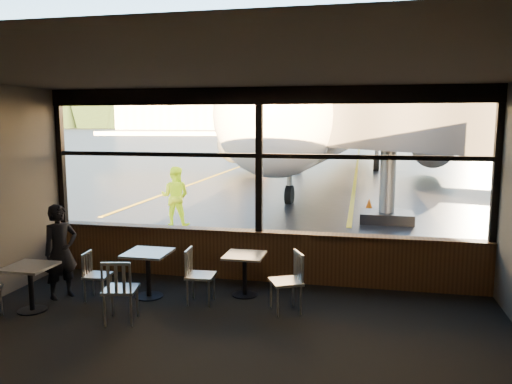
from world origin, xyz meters
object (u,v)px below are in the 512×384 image
(chair_mid_s, at_px, (121,290))
(ground_crew, at_px, (175,196))
(jet_bridge, at_px, (431,140))
(cafe_table_left, at_px, (31,289))
(airliner, at_px, (337,74))
(cone_wing, at_px, (265,166))
(chair_near_e, at_px, (286,282))
(passenger, at_px, (61,252))
(cafe_table_mid, at_px, (148,275))
(chair_mid_w, at_px, (98,276))
(chair_near_w, at_px, (201,276))
(cafe_table_near, at_px, (245,275))
(cone_nose, at_px, (369,206))

(chair_mid_s, distance_m, ground_crew, 6.83)
(jet_bridge, height_order, cafe_table_left, jet_bridge)
(airliner, distance_m, cafe_table_left, 24.29)
(cafe_table_left, bearing_deg, cone_wing, 91.88)
(airliner, distance_m, chair_near_e, 23.28)
(chair_near_e, height_order, passenger, passenger)
(chair_near_e, bearing_deg, cafe_table_mid, 59.39)
(jet_bridge, relative_size, ground_crew, 6.60)
(passenger, bearing_deg, jet_bridge, -11.56)
(cafe_table_left, height_order, chair_mid_w, chair_mid_w)
(airliner, height_order, jet_bridge, airliner)
(passenger, bearing_deg, chair_near_w, -53.37)
(airliner, relative_size, chair_mid_s, 38.47)
(ground_crew, bearing_deg, airliner, -105.80)
(cone_wing, bearing_deg, ground_crew, -87.95)
(cafe_table_near, distance_m, cone_nose, 8.57)
(cone_nose, bearing_deg, cafe_table_left, -118.19)
(jet_bridge, xyz_separation_m, cone_wing, (-7.46, 14.89, -2.14))
(chair_near_w, xyz_separation_m, passenger, (-2.34, -0.21, 0.33))
(airliner, height_order, chair_mid_s, airliner)
(jet_bridge, distance_m, chair_near_e, 7.76)
(jet_bridge, relative_size, cone_wing, 20.63)
(chair_near_w, distance_m, cone_nose, 9.21)
(cafe_table_near, height_order, ground_crew, ground_crew)
(cafe_table_near, relative_size, cafe_table_mid, 0.92)
(airliner, relative_size, cafe_table_near, 52.06)
(ground_crew, relative_size, cone_nose, 3.55)
(cone_wing, bearing_deg, chair_mid_w, -86.13)
(cafe_table_mid, xyz_separation_m, cone_nose, (3.67, 8.70, -0.15))
(passenger, height_order, ground_crew, ground_crew)
(cafe_table_left, xyz_separation_m, passenger, (0.10, 0.65, 0.42))
(chair_mid_s, relative_size, ground_crew, 0.58)
(chair_near_e, bearing_deg, cone_nose, -35.00)
(airliner, distance_m, cone_nose, 14.96)
(cafe_table_mid, bearing_deg, chair_near_e, -4.25)
(chair_near_w, bearing_deg, ground_crew, -158.93)
(cone_wing, bearing_deg, cafe_table_left, -88.12)
(cafe_table_mid, distance_m, passenger, 1.48)
(airliner, bearing_deg, chair_mid_w, -92.18)
(cafe_table_mid, xyz_separation_m, cone_wing, (-2.24, 21.66, -0.12))
(chair_mid_w, bearing_deg, passenger, -93.50)
(ground_crew, bearing_deg, cone_nose, -153.67)
(airliner, xyz_separation_m, passenger, (-3.22, -22.81, -4.90))
(airliner, xyz_separation_m, cone_wing, (-4.07, -0.85, -5.42))
(jet_bridge, bearing_deg, ground_crew, -170.00)
(cafe_table_near, xyz_separation_m, chair_near_w, (-0.60, -0.50, 0.10))
(cafe_table_near, distance_m, chair_mid_w, 2.40)
(cafe_table_mid, relative_size, cone_nose, 1.65)
(ground_crew, bearing_deg, chair_mid_s, 100.37)
(cone_nose, bearing_deg, cone_wing, 114.55)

